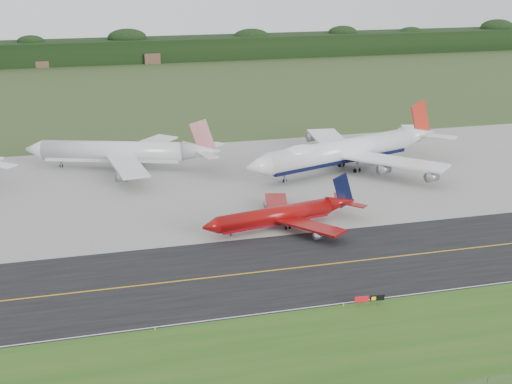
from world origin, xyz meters
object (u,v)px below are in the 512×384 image
(jet_ba_747, at_px, (346,150))
(taxiway_sign, at_px, (370,299))
(jet_red_737, at_px, (283,214))
(jet_star_tail, at_px, (123,152))

(jet_ba_747, bearing_deg, taxiway_sign, -108.70)
(jet_red_737, relative_size, jet_star_tail, 0.70)
(jet_ba_747, xyz_separation_m, taxiway_sign, (-25.04, -73.96, -4.35))
(jet_red_737, relative_size, taxiway_sign, 7.17)
(jet_ba_747, height_order, jet_red_737, jet_ba_747)
(jet_red_737, xyz_separation_m, jet_star_tail, (-29.10, 52.60, 1.95))
(jet_red_737, bearing_deg, jet_star_tail, 118.96)
(jet_ba_747, bearing_deg, jet_red_737, -128.46)
(taxiway_sign, bearing_deg, jet_red_737, 95.05)
(jet_star_tail, bearing_deg, jet_red_737, -61.04)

